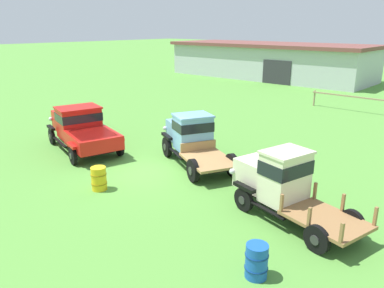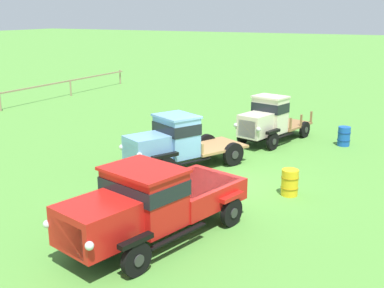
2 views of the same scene
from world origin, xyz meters
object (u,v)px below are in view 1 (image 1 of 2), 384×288
(oil_drum_beside_row, at_px, (99,178))
(oil_drum_near_fence, at_px, (257,261))
(vintage_truck_midrow_center, at_px, (281,182))
(farm_shed, at_px, (269,60))
(vintage_truck_second_in_line, at_px, (192,136))
(vintage_truck_foreground_near, at_px, (81,127))

(oil_drum_beside_row, bearing_deg, oil_drum_near_fence, -3.50)
(vintage_truck_midrow_center, height_order, oil_drum_near_fence, vintage_truck_midrow_center)
(vintage_truck_midrow_center, relative_size, oil_drum_beside_row, 5.45)
(farm_shed, xyz_separation_m, vintage_truck_second_in_line, (12.36, -27.05, -0.84))
(vintage_truck_foreground_near, bearing_deg, vintage_truck_midrow_center, 2.33)
(vintage_truck_foreground_near, bearing_deg, farm_shed, 103.71)
(farm_shed, distance_m, vintage_truck_foreground_near, 30.20)
(vintage_truck_second_in_line, xyz_separation_m, vintage_truck_midrow_center, (5.41, -1.84, -0.02))
(vintage_truck_midrow_center, distance_m, oil_drum_beside_row, 6.50)
(farm_shed, distance_m, oil_drum_beside_row, 33.86)
(farm_shed, xyz_separation_m, oil_drum_beside_row, (11.92, -31.65, -1.53))
(oil_drum_beside_row, bearing_deg, farm_shed, 110.64)
(farm_shed, height_order, vintage_truck_foreground_near, farm_shed)
(farm_shed, bearing_deg, vintage_truck_foreground_near, -76.29)
(vintage_truck_midrow_center, xyz_separation_m, oil_drum_near_fence, (1.20, -3.19, -0.68))
(farm_shed, bearing_deg, vintage_truck_midrow_center, -58.41)
(vintage_truck_second_in_line, distance_m, vintage_truck_midrow_center, 5.72)
(vintage_truck_second_in_line, distance_m, oil_drum_beside_row, 4.67)
(farm_shed, bearing_deg, oil_drum_beside_row, -69.36)
(vintage_truck_second_in_line, bearing_deg, oil_drum_near_fence, -37.27)
(vintage_truck_second_in_line, distance_m, oil_drum_near_fence, 8.33)
(oil_drum_beside_row, xyz_separation_m, oil_drum_near_fence, (7.05, -0.43, -0.00))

